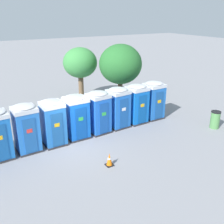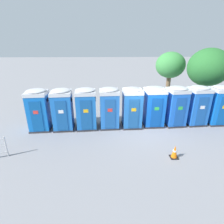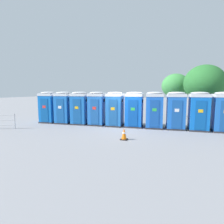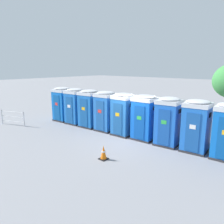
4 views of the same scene
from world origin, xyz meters
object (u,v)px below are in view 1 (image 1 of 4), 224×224
Objects in this scene: portapotty_3 at (26,128)px; portapotty_8 at (137,104)px; portapotty_6 at (99,112)px; traffic_cone at (109,160)px; portapotty_7 at (118,108)px; trash_can at (215,120)px; portapotty_9 at (153,100)px; portapotty_5 at (77,117)px; street_tree_0 at (80,63)px; street_tree_1 at (120,64)px; portapotty_4 at (53,122)px.

portapotty_8 is (7.07, 0.29, -0.00)m from portapotty_3.
portapotty_6 is 3.92m from traffic_cone.
trash_can is (5.14, -3.19, -0.73)m from portapotty_7.
portapotty_8 is 3.97× the size of traffic_cone.
trash_can is 1.71× the size of traffic_cone.
portapotty_9 reaches higher than trash_can.
portapotty_8 is 5.60m from traffic_cone.
portapotty_7 is at bearing -179.39° from portapotty_8.
portapotty_5 is at bearing -177.95° from portapotty_9.
portapotty_9 is (5.66, 0.20, 0.00)m from portapotty_5.
street_tree_1 is at bearing -51.75° from street_tree_0.
portapotty_9 is at bearing -65.49° from street_tree_0.
street_tree_0 is at bearing 55.06° from portapotty_4.
portapotty_3 is 4.25m from portapotty_6.
portapotty_6 and portapotty_8 have the same top height.
portapotty_8 is (4.24, 0.14, 0.00)m from portapotty_5.
traffic_cone is at bearing -126.32° from portapotty_7.
portapotty_4 is 9.86m from trash_can.
street_tree_0 is at bearing 73.69° from traffic_cone.
portapotty_3 is at bearing -176.87° from portapotty_5.
portapotty_9 is 3.97× the size of traffic_cone.
portapotty_5 is 0.59× the size of street_tree_0.
portapotty_8 is at bearing 0.61° from portapotty_7.
portapotty_6 and portapotty_7 have the same top height.
portapotty_3 reaches higher than trash_can.
portapotty_8 is 0.54× the size of street_tree_1.
portapotty_3 is 1.00× the size of portapotty_6.
portapotty_4 reaches higher than trash_can.
portapotty_3 is 2.31× the size of trash_can.
portapotty_9 is 3.85m from street_tree_1.
portapotty_3 is at bearing 131.13° from traffic_cone.
portapotty_9 is 6.75m from traffic_cone.
portapotty_3 is 3.97× the size of traffic_cone.
portapotty_8 is 6.37m from street_tree_0.
portapotty_3 and portapotty_4 have the same top height.
street_tree_0 is (1.55, 6.09, 1.79)m from portapotty_6.
portapotty_4 is 1.00× the size of portapotty_7.
portapotty_8 is 1.42m from portapotty_9.
portapotty_9 is 0.59× the size of street_tree_0.
portapotty_9 is at bearing 2.05° from portapotty_5.
street_tree_1 reaches higher than portapotty_4.
portapotty_7 is 6.26m from street_tree_0.
street_tree_0 reaches higher than portapotty_5.
portapotty_8 and portapotty_9 have the same top height.
portapotty_5 is 3.97× the size of traffic_cone.
portapotty_6 is 3.97× the size of traffic_cone.
portapotty_4 is at bearing 0.65° from portapotty_3.
portapotty_6 is 6.53m from street_tree_0.
portapotty_8 reaches higher than trash_can.
street_tree_1 reaches higher than portapotty_5.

